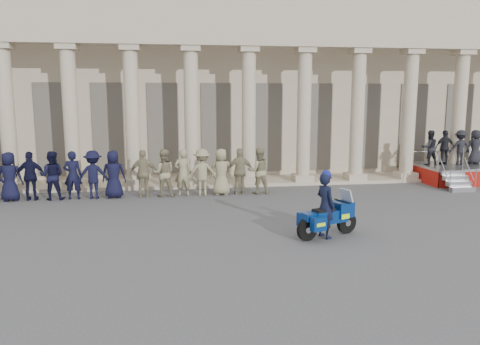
% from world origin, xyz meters
% --- Properties ---
extents(ground, '(90.00, 90.00, 0.00)m').
position_xyz_m(ground, '(0.00, 0.00, 0.00)').
color(ground, '#454547').
rests_on(ground, ground).
extents(building, '(40.00, 12.50, 9.00)m').
position_xyz_m(building, '(-0.00, 14.74, 4.52)').
color(building, tan).
rests_on(building, ground).
extents(officer_rank, '(15.89, 0.74, 1.96)m').
position_xyz_m(officer_rank, '(-6.11, 6.08, 0.98)').
color(officer_rank, black).
rests_on(officer_rank, ground).
extents(reviewing_stand, '(4.07, 3.95, 2.50)m').
position_xyz_m(reviewing_stand, '(11.51, 7.53, 1.35)').
color(reviewing_stand, gray).
rests_on(reviewing_stand, ground).
extents(motorcycle, '(2.05, 1.23, 1.38)m').
position_xyz_m(motorcycle, '(2.31, -0.34, 0.60)').
color(motorcycle, black).
rests_on(motorcycle, ground).
extents(rider, '(0.68, 0.82, 2.01)m').
position_xyz_m(rider, '(2.20, -0.39, 0.99)').
color(rider, black).
rests_on(rider, ground).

